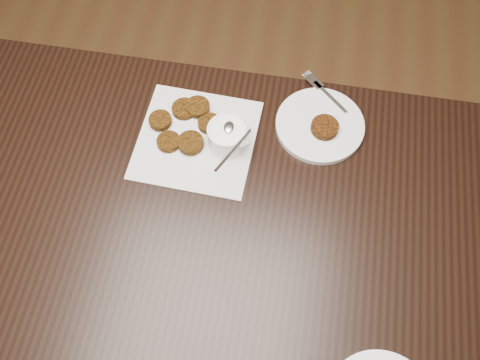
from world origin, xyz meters
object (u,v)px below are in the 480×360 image
at_px(table, 209,268).
at_px(plate_with_patty, 320,123).
at_px(sauce_ramekin, 227,129).
at_px(napkin, 196,140).

relative_size(table, plate_with_patty, 6.04).
bearing_deg(sauce_ramekin, napkin, -179.28).
height_order(napkin, sauce_ramekin, sauce_ramekin).
bearing_deg(table, sauce_ramekin, 81.70).
height_order(table, sauce_ramekin, sauce_ramekin).
height_order(napkin, plate_with_patty, plate_with_patty).
relative_size(sauce_ramekin, plate_with_patty, 0.60).
relative_size(table, sauce_ramekin, 10.15).
distance_m(sauce_ramekin, plate_with_patty, 0.23).
distance_m(table, napkin, 0.42).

